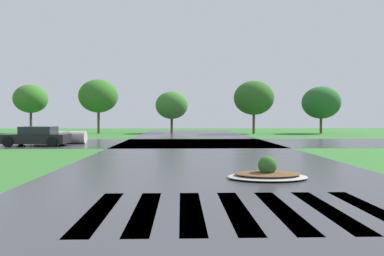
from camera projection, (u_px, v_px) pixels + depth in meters
asphalt_roadway at (215, 173)px, 12.22m from camera, size 10.87×80.00×0.01m
asphalt_cross_road at (196, 143)px, 26.78m from camera, size 90.00×9.78×0.01m
crosswalk_stripes at (237, 210)px, 7.37m from camera, size 5.85×3.41×0.01m
median_island at (267, 174)px, 11.17m from camera, size 2.40×1.64×0.68m
car_silver_hatch at (37, 137)px, 23.94m from camera, size 4.10×2.11×1.25m
drainage_pipe_stack at (60, 137)px, 25.89m from camera, size 3.53×0.99×0.88m
traffic_cone at (270, 169)px, 11.35m from camera, size 0.36×0.36×0.57m
background_treeline at (185, 100)px, 42.40m from camera, size 37.32×6.27×6.12m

